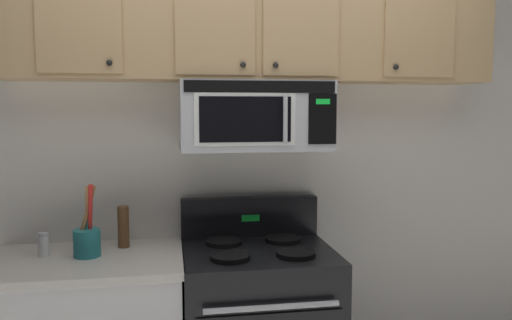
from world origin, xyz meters
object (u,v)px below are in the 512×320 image
(over_range_microwave, at_px, (254,116))
(salt_shaker, at_px, (43,245))
(pepper_mill, at_px, (123,227))
(utensil_crock_teal, at_px, (87,238))

(over_range_microwave, height_order, salt_shaker, over_range_microwave)
(over_range_microwave, xyz_separation_m, pepper_mill, (-0.67, 0.05, -0.57))
(salt_shaker, relative_size, pepper_mill, 0.54)
(utensil_crock_teal, bearing_deg, pepper_mill, 41.02)
(over_range_microwave, bearing_deg, pepper_mill, 175.96)
(utensil_crock_teal, xyz_separation_m, pepper_mill, (0.16, 0.14, 0.02))
(utensil_crock_teal, distance_m, salt_shaker, 0.21)
(pepper_mill, bearing_deg, over_range_microwave, -4.04)
(salt_shaker, height_order, pepper_mill, pepper_mill)
(pepper_mill, bearing_deg, utensil_crock_teal, -138.98)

